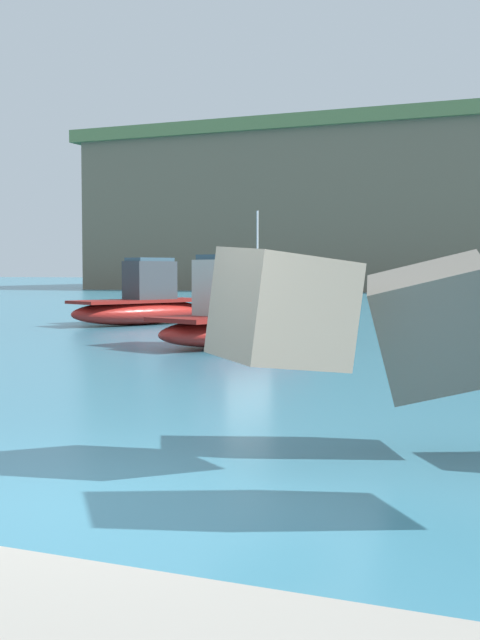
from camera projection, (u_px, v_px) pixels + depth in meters
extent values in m
plane|color=teal|center=(111.00, 500.00, 6.51)|extent=(400.00, 400.00, 0.00)
cube|color=slate|center=(437.00, 326.00, 8.10)|extent=(1.49, 1.38, 1.51)
cube|color=gray|center=(283.00, 309.00, 7.40)|extent=(1.44, 1.41, 1.11)
ellipsoid|color=maroon|center=(243.00, 330.00, 19.98)|extent=(3.53, 5.49, 0.74)
cube|color=maroon|center=(243.00, 317.00, 19.96)|extent=(3.25, 5.05, 0.10)
cube|color=#B7B2A8|center=(232.00, 288.00, 19.64)|extent=(1.58, 1.84, 1.31)
cube|color=#334C5B|center=(232.00, 257.00, 19.60)|extent=(1.42, 1.66, 0.12)
ellipsoid|color=maroon|center=(140.00, 312.00, 27.84)|extent=(3.68, 5.48, 0.83)
cube|color=maroon|center=(140.00, 301.00, 27.82)|extent=(3.39, 5.05, 0.10)
cube|color=#33383D|center=(150.00, 280.00, 28.05)|extent=(1.56, 1.85, 1.28)
cube|color=#334C5B|center=(150.00, 260.00, 28.01)|extent=(1.41, 1.67, 0.12)
ellipsoid|color=beige|center=(252.00, 293.00, 51.64)|extent=(4.93, 1.94, 0.84)
cube|color=#9C9991|center=(252.00, 287.00, 51.62)|extent=(4.53, 1.78, 0.10)
cylinder|color=silver|center=(257.00, 249.00, 51.35)|extent=(0.12, 0.12, 4.65)
cylinder|color=silver|center=(257.00, 272.00, 51.43)|extent=(2.92, 0.19, 0.08)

